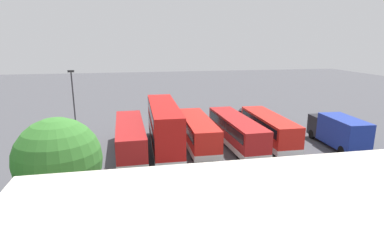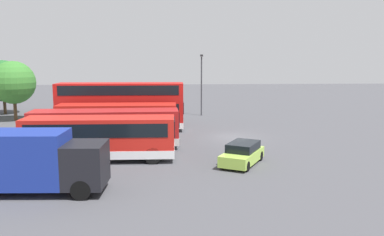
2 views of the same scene
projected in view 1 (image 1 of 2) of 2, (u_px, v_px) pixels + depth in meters
ground_plane at (184, 122)px, 41.51m from camera, size 140.00×140.00×0.00m
bus_single_deck_near_end at (269, 128)px, 32.75m from camera, size 2.70×10.11×2.95m
bus_single_deck_second at (236, 130)px, 31.90m from camera, size 2.95×11.25×2.95m
bus_single_deck_third at (198, 131)px, 31.56m from camera, size 2.69×10.19×2.95m
bus_double_decker_fourth at (164, 125)px, 30.63m from camera, size 2.73×11.88×4.55m
bus_single_deck_fifth at (130, 137)px, 29.82m from camera, size 2.91×11.21×2.95m
box_truck_blue at (338, 131)px, 31.50m from camera, size 2.84×7.61×3.20m
car_hatchback_silver at (249, 115)px, 42.24m from camera, size 4.48×3.58×1.43m
lamp_post_tall at (73, 96)px, 36.45m from camera, size 0.70×0.30×7.27m
tree_leftmost at (58, 160)px, 17.05m from camera, size 4.71×4.71×6.57m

